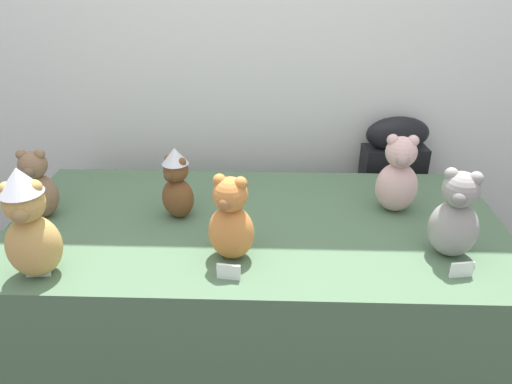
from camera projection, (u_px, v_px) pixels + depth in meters
wall_back at (261, 24)px, 2.11m from camera, size 7.00×0.08×2.60m
display_table at (256, 304)px, 1.93m from camera, size 1.73×0.85×0.73m
instrument_case at (387, 212)px, 2.36m from camera, size 0.29×0.15×0.94m
teddy_bear_ash at (455, 217)px, 1.53m from camera, size 0.19×0.17×0.29m
teddy_bear_ginger at (231, 220)px, 1.52m from camera, size 0.17×0.16×0.28m
teddy_bear_chestnut at (177, 184)px, 1.75m from camera, size 0.15×0.15×0.26m
teddy_bear_mocha at (37, 186)px, 1.75m from camera, size 0.14×0.12×0.26m
teddy_bear_blush at (398, 176)px, 1.79m from camera, size 0.16×0.14×0.29m
teddy_bear_honey at (29, 225)px, 1.42m from camera, size 0.18×0.16×0.35m
name_card_front_left at (462, 270)px, 1.47m from camera, size 0.07×0.02×0.05m
name_card_front_middle at (37, 269)px, 1.48m from camera, size 0.07×0.01×0.05m
name_card_front_right at (229, 272)px, 1.46m from camera, size 0.07×0.02×0.05m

